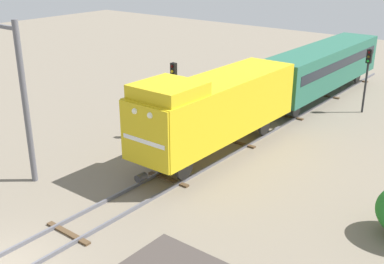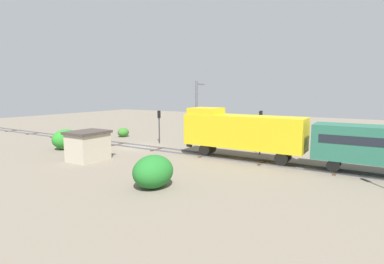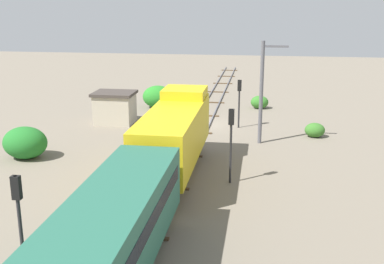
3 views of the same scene
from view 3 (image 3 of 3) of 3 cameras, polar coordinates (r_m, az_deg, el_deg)
ground_plane at (r=41.54m, az=1.16°, el=0.94°), size 106.91×106.91×0.00m
railway_track at (r=41.52m, az=1.16°, el=1.04°), size 2.40×71.27×0.16m
locomotive at (r=28.70m, az=-2.05°, el=0.02°), size 2.90×11.60×4.60m
passenger_car_leading at (r=16.74m, az=-10.57°, el=-12.94°), size 2.84×14.00×3.66m
traffic_signal_near at (r=39.97m, az=5.63°, el=4.43°), size 0.32×0.34×4.03m
traffic_signal_mid at (r=27.56m, az=4.65°, el=-0.04°), size 0.32×0.34×4.43m
traffic_signal_far at (r=18.96m, az=-19.85°, el=-8.62°), size 0.32×0.34×4.28m
worker_near_track at (r=44.46m, az=-1.42°, el=3.23°), size 0.38×0.38×1.70m
catenary_mast at (r=35.52m, az=8.33°, el=4.96°), size 1.94×0.28×7.59m
relay_hut at (r=42.12m, az=-9.14°, el=2.90°), size 3.50×2.90×2.74m
bush_near at (r=38.68m, az=14.35°, el=0.22°), size 1.55×1.27×1.13m
bush_mid at (r=34.24m, az=-19.18°, el=-1.21°), size 3.01×2.46×2.19m
bush_far at (r=47.87m, az=8.01°, el=3.52°), size 1.74×1.42×1.26m
bush_back at (r=47.79m, az=-4.06°, el=4.19°), size 3.03×2.48×2.20m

